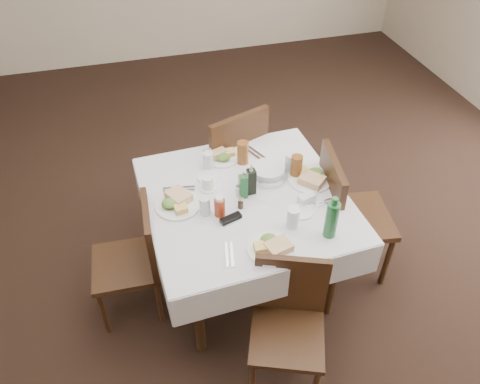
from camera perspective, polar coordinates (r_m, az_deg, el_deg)
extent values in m
plane|color=black|center=(3.44, 0.17, -8.38)|extent=(7.00, 7.00, 0.00)
cylinder|color=black|center=(2.74, -5.12, -14.47)|extent=(0.06, 0.06, 0.72)
cylinder|color=black|center=(3.30, -8.77, -2.64)|extent=(0.06, 0.06, 0.72)
cylinder|color=black|center=(2.95, 11.34, -9.98)|extent=(0.06, 0.06, 0.72)
cylinder|color=black|center=(3.47, 5.06, 0.38)|extent=(0.06, 0.06, 0.72)
cube|color=black|center=(2.80, 0.70, -1.02)|extent=(1.11, 1.11, 0.03)
cube|color=white|center=(2.79, 0.71, -0.70)|extent=(1.22, 1.22, 0.01)
cube|color=white|center=(3.29, -2.58, 4.37)|extent=(1.17, 0.07, 0.22)
cube|color=white|center=(2.50, 5.07, -11.15)|extent=(1.17, 0.07, 0.22)
cube|color=white|center=(3.05, 11.13, 0.07)|extent=(0.07, 1.17, 0.22)
cube|color=white|center=(2.78, -10.83, -4.88)|extent=(0.07, 1.17, 0.22)
cube|color=black|center=(3.53, -2.06, 3.77)|extent=(0.59, 0.59, 0.04)
cube|color=black|center=(3.24, -0.07, 5.47)|extent=(0.45, 0.20, 0.51)
cylinder|color=black|center=(3.89, -1.17, 3.51)|extent=(0.04, 0.04, 0.47)
cylinder|color=black|center=(3.64, 2.41, 0.36)|extent=(0.04, 0.04, 0.47)
cylinder|color=black|center=(3.73, -6.24, 1.30)|extent=(0.04, 0.04, 0.47)
cylinder|color=black|center=(3.47, -2.86, -2.16)|extent=(0.04, 0.04, 0.47)
cube|color=black|center=(2.62, 5.77, -17.09)|extent=(0.51, 0.51, 0.04)
cube|color=black|center=(2.55, 6.22, -11.18)|extent=(0.38, 0.18, 0.43)
cylinder|color=black|center=(2.71, 1.51, -22.06)|extent=(0.03, 0.03, 0.40)
cylinder|color=black|center=(2.88, 2.12, -16.08)|extent=(0.03, 0.03, 0.40)
cylinder|color=black|center=(2.89, 9.08, -16.50)|extent=(0.03, 0.03, 0.40)
cube|color=black|center=(3.18, 13.90, -3.08)|extent=(0.51, 0.51, 0.04)
cube|color=black|center=(2.95, 10.90, -0.03)|extent=(0.11, 0.45, 0.49)
cylinder|color=black|center=(3.28, 17.48, -7.99)|extent=(0.04, 0.04, 0.46)
cylinder|color=black|center=(3.16, 10.89, -8.83)|extent=(0.04, 0.04, 0.46)
cylinder|color=black|center=(3.52, 15.38, -3.28)|extent=(0.04, 0.04, 0.46)
cylinder|color=black|center=(3.41, 9.25, -3.87)|extent=(0.04, 0.04, 0.46)
cube|color=black|center=(2.98, -13.83, -8.60)|extent=(0.41, 0.41, 0.04)
cube|color=black|center=(2.81, -10.91, -5.28)|extent=(0.05, 0.39, 0.43)
cylinder|color=black|center=(3.26, -16.37, -9.04)|extent=(0.03, 0.03, 0.40)
cylinder|color=black|center=(3.23, -10.38, -8.22)|extent=(0.03, 0.03, 0.40)
cylinder|color=black|center=(3.05, -16.32, -13.86)|extent=(0.03, 0.03, 0.40)
cylinder|color=black|center=(3.01, -9.81, -13.04)|extent=(0.03, 0.03, 0.40)
cylinder|color=white|center=(3.08, -2.24, 4.34)|extent=(0.25, 0.25, 0.01)
cube|color=tan|center=(3.07, -3.00, 4.81)|extent=(0.16, 0.14, 0.04)
cube|color=#E6A550|center=(3.08, -1.44, 4.83)|extent=(0.08, 0.07, 0.03)
ellipsoid|color=#3A6121|center=(3.04, -2.05, 4.30)|extent=(0.09, 0.08, 0.04)
cylinder|color=white|center=(2.49, 3.74, -6.91)|extent=(0.25, 0.25, 0.01)
cube|color=tan|center=(2.47, 4.72, -6.67)|extent=(0.15, 0.13, 0.04)
cube|color=#E6A550|center=(2.46, 2.70, -6.72)|extent=(0.09, 0.07, 0.03)
ellipsoid|color=#3A6121|center=(2.50, 3.53, -5.79)|extent=(0.09, 0.08, 0.04)
cylinder|color=white|center=(2.93, 8.46, 1.56)|extent=(0.27, 0.27, 0.01)
cube|color=tan|center=(2.88, 8.77, 1.44)|extent=(0.18, 0.18, 0.05)
cube|color=#E6A550|center=(2.94, 7.85, 2.43)|extent=(0.10, 0.11, 0.04)
ellipsoid|color=#3A6121|center=(2.94, 9.16, 2.33)|extent=(0.10, 0.09, 0.05)
cylinder|color=white|center=(2.75, -7.58, -1.56)|extent=(0.27, 0.27, 0.01)
cube|color=tan|center=(2.76, -7.49, -0.49)|extent=(0.16, 0.17, 0.04)
cube|color=#E6A550|center=(2.69, -7.30, -1.84)|extent=(0.08, 0.10, 0.03)
ellipsoid|color=#3A6121|center=(2.72, -8.52, -1.36)|extent=(0.10, 0.09, 0.04)
cylinder|color=white|center=(2.92, -3.86, 1.84)|extent=(0.14, 0.14, 0.01)
cylinder|color=white|center=(2.71, 7.50, -2.37)|extent=(0.14, 0.14, 0.01)
cylinder|color=silver|center=(2.97, -3.89, 3.85)|extent=(0.06, 0.06, 0.12)
cylinder|color=silver|center=(2.58, 6.49, -3.17)|extent=(0.07, 0.07, 0.13)
cylinder|color=silver|center=(2.96, 6.13, 3.60)|extent=(0.07, 0.07, 0.12)
cylinder|color=silver|center=(2.65, -4.30, -1.68)|extent=(0.06, 0.06, 0.11)
cylinder|color=brown|center=(3.00, 0.34, 4.83)|extent=(0.07, 0.07, 0.15)
cylinder|color=brown|center=(2.91, 6.89, 3.13)|extent=(0.07, 0.07, 0.15)
cylinder|color=silver|center=(2.92, 3.43, 2.15)|extent=(0.23, 0.23, 0.04)
cylinder|color=white|center=(2.90, 3.45, 2.63)|extent=(0.20, 0.20, 0.05)
cube|color=black|center=(2.76, 1.37, 1.28)|extent=(0.05, 0.05, 0.17)
cone|color=silver|center=(2.69, 1.40, 3.01)|extent=(0.03, 0.03, 0.05)
cube|color=#1E612E|center=(2.74, 0.37, 0.67)|extent=(0.05, 0.05, 0.16)
cone|color=silver|center=(2.67, 0.38, 2.28)|extent=(0.03, 0.03, 0.04)
cylinder|color=#993015|center=(2.64, -2.49, -1.88)|extent=(0.06, 0.06, 0.11)
cylinder|color=white|center=(2.59, -2.53, -0.80)|extent=(0.05, 0.05, 0.02)
cylinder|color=white|center=(2.77, -0.18, 0.02)|extent=(0.03, 0.03, 0.07)
cylinder|color=silver|center=(2.74, -0.18, 0.64)|extent=(0.03, 0.03, 0.01)
cylinder|color=#3D2E1E|center=(2.69, 0.07, -1.41)|extent=(0.03, 0.03, 0.06)
cylinder|color=silver|center=(2.67, 0.07, -0.81)|extent=(0.03, 0.03, 0.01)
cylinder|color=white|center=(2.85, -3.92, 0.54)|extent=(0.11, 0.11, 0.01)
cylinder|color=white|center=(2.82, -3.96, 1.19)|extent=(0.07, 0.07, 0.07)
cylinder|color=black|center=(2.80, -3.98, 1.59)|extent=(0.06, 0.06, 0.01)
torus|color=white|center=(2.85, -3.61, 1.72)|extent=(0.04, 0.05, 0.05)
cube|color=black|center=(2.63, -1.14, -3.24)|extent=(0.13, 0.08, 0.03)
cylinder|color=#1E612E|center=(2.53, 11.09, -3.34)|extent=(0.07, 0.07, 0.23)
cylinder|color=#1E612E|center=(2.44, 11.49, -1.11)|extent=(0.03, 0.03, 0.04)
cube|color=white|center=(2.76, 8.11, -0.78)|extent=(0.11, 0.08, 0.05)
cube|color=pink|center=(2.76, 8.12, -0.65)|extent=(0.08, 0.06, 0.02)
cube|color=silver|center=(3.10, 1.68, 4.55)|extent=(0.10, 0.20, 0.01)
cube|color=silver|center=(3.12, 2.14, 4.77)|extent=(0.10, 0.20, 0.01)
cube|color=silver|center=(2.46, -1.00, -7.62)|extent=(0.05, 0.17, 0.01)
cube|color=silver|center=(2.46, -1.62, -7.65)|extent=(0.05, 0.17, 0.01)
cube|color=silver|center=(2.79, 10.63, -1.34)|extent=(0.16, 0.03, 0.01)
cube|color=silver|center=(2.80, 10.40, -1.03)|extent=(0.16, 0.03, 0.01)
cube|color=silver|center=(2.86, -7.45, 0.52)|extent=(0.19, 0.05, 0.01)
cube|color=silver|center=(2.84, -7.45, 0.13)|extent=(0.19, 0.05, 0.01)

